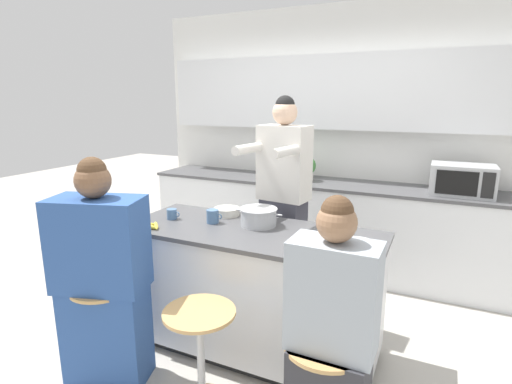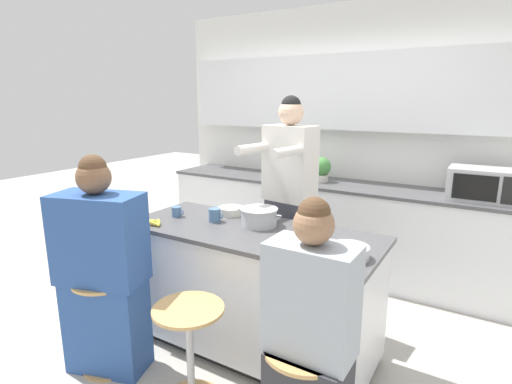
{
  "view_description": "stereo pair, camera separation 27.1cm",
  "coord_description": "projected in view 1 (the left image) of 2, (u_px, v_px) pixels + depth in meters",
  "views": [
    {
      "loc": [
        1.12,
        -2.32,
        1.75
      ],
      "look_at": [
        0.0,
        0.07,
        1.14
      ],
      "focal_mm": 28.0,
      "sensor_mm": 36.0,
      "label": 1
    },
    {
      "loc": [
        1.36,
        -2.19,
        1.75
      ],
      "look_at": [
        0.0,
        0.07,
        1.14
      ],
      "focal_mm": 28.0,
      "sensor_mm": 36.0,
      "label": 2
    }
  ],
  "objects": [
    {
      "name": "ground_plane",
      "position": [
        252.0,
        346.0,
        2.91
      ],
      "size": [
        16.0,
        16.0,
        0.0
      ],
      "primitive_type": "plane",
      "color": "#B2ADA3"
    },
    {
      "name": "wall_back",
      "position": [
        329.0,
        120.0,
        4.23
      ],
      "size": [
        3.96,
        0.22,
        2.7
      ],
      "color": "silver",
      "rests_on": "ground_plane"
    },
    {
      "name": "back_counter",
      "position": [
        318.0,
        224.0,
        4.21
      ],
      "size": [
        3.67,
        0.62,
        0.93
      ],
      "color": "silver",
      "rests_on": "ground_plane"
    },
    {
      "name": "kitchen_island",
      "position": [
        252.0,
        289.0,
        2.8
      ],
      "size": [
        1.77,
        0.72,
        0.89
      ],
      "color": "black",
      "rests_on": "ground_plane"
    },
    {
      "name": "bar_stool_leftmost",
      "position": [
        107.0,
        324.0,
        2.54
      ],
      "size": [
        0.4,
        0.4,
        0.62
      ],
      "color": "tan",
      "rests_on": "ground_plane"
    },
    {
      "name": "bar_stool_center",
      "position": [
        201.0,
        353.0,
        2.24
      ],
      "size": [
        0.4,
        0.4,
        0.62
      ],
      "color": "tan",
      "rests_on": "ground_plane"
    },
    {
      "name": "person_cooking",
      "position": [
        283.0,
        210.0,
        3.18
      ],
      "size": [
        0.46,
        0.59,
        1.78
      ],
      "rotation": [
        0.0,
        0.0,
        -0.14
      ],
      "color": "#383842",
      "rests_on": "ground_plane"
    },
    {
      "name": "person_wrapped_blanket",
      "position": [
        102.0,
        281.0,
        2.44
      ],
      "size": [
        0.61,
        0.43,
        1.44
      ],
      "rotation": [
        0.0,
        0.0,
        0.3
      ],
      "color": "#2D5193",
      "rests_on": "ground_plane"
    },
    {
      "name": "person_seated_near",
      "position": [
        331.0,
        350.0,
        1.86
      ],
      "size": [
        0.4,
        0.27,
        1.36
      ],
      "rotation": [
        0.0,
        0.0,
        -0.01
      ],
      "color": "#333338",
      "rests_on": "ground_plane"
    },
    {
      "name": "cooking_pot",
      "position": [
        259.0,
        217.0,
        2.79
      ],
      "size": [
        0.35,
        0.27,
        0.12
      ],
      "color": "#B7BABC",
      "rests_on": "kitchen_island"
    },
    {
      "name": "fruit_bowl",
      "position": [
        227.0,
        212.0,
        3.04
      ],
      "size": [
        0.2,
        0.2,
        0.06
      ],
      "color": "silver",
      "rests_on": "kitchen_island"
    },
    {
      "name": "mixing_bowl_steel",
      "position": [
        356.0,
        248.0,
        2.28
      ],
      "size": [
        0.22,
        0.22,
        0.07
      ],
      "color": "#B7BABC",
      "rests_on": "kitchen_island"
    },
    {
      "name": "coffee_cup_near",
      "position": [
        172.0,
        214.0,
        2.95
      ],
      "size": [
        0.11,
        0.08,
        0.08
      ],
      "color": "#4C7099",
      "rests_on": "kitchen_island"
    },
    {
      "name": "coffee_cup_far",
      "position": [
        213.0,
        216.0,
        2.85
      ],
      "size": [
        0.12,
        0.09,
        0.1
      ],
      "color": "#4C7099",
      "rests_on": "kitchen_island"
    },
    {
      "name": "banana_bunch",
      "position": [
        152.0,
        225.0,
        2.73
      ],
      "size": [
        0.14,
        0.1,
        0.05
      ],
      "color": "yellow",
      "rests_on": "kitchen_island"
    },
    {
      "name": "microwave",
      "position": [
        462.0,
        180.0,
        3.5
      ],
      "size": [
        0.52,
        0.36,
        0.27
      ],
      "color": "#B2B5B7",
      "rests_on": "back_counter"
    },
    {
      "name": "potted_plant",
      "position": [
        306.0,
        168.0,
        4.13
      ],
      "size": [
        0.19,
        0.19,
        0.25
      ],
      "color": "beige",
      "rests_on": "back_counter"
    }
  ]
}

